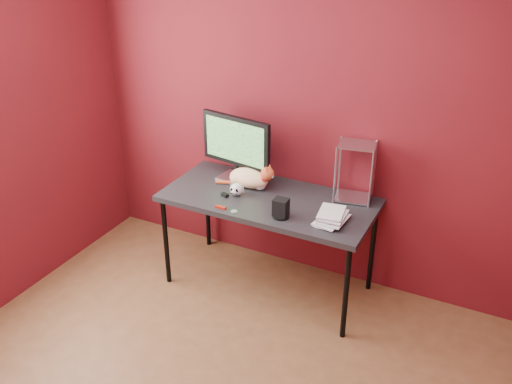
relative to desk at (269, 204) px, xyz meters
The scene contains 11 objects.
room 1.57m from the desk, 83.75° to the right, with size 3.52×3.52×2.61m.
desk is the anchor object (origin of this frame).
monitor 0.49m from the desk, 155.87° to the left, with size 0.58×0.22×0.50m.
cat 0.25m from the desk, 155.40° to the left, with size 0.45×0.18×0.21m.
skull_mug 0.25m from the desk, 162.32° to the right, with size 0.09×0.09×0.09m.
speaker 0.31m from the desk, 48.60° to the right, with size 0.12×0.12×0.13m.
book_stack 0.66m from the desk, 15.37° to the right, with size 0.19×0.24×0.87m.
wire_rack 0.64m from the desk, 25.03° to the left, with size 0.27×0.24×0.42m.
pocket_knife 0.37m from the desk, 127.87° to the right, with size 0.08×0.02×0.02m, color maroon.
black_gadget 0.32m from the desk, 156.28° to the right, with size 0.05×0.03×0.02m, color black.
washer 0.32m from the desk, 112.59° to the right, with size 0.05×0.05×0.00m, color #A8A8AD.
Camera 1 is at (1.36, -1.86, 2.61)m, focal length 40.00 mm.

